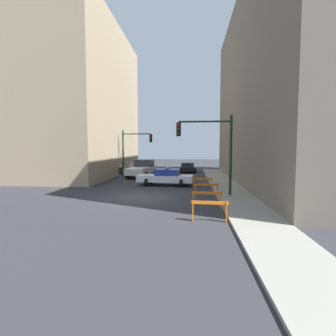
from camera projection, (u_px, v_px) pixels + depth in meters
The scene contains 15 objects.
ground_plane at pixel (139, 197), 16.96m from camera, with size 120.00×120.00×0.00m, color #2D2D33.
sidewalk_right at pixel (237, 198), 16.41m from camera, with size 2.40×44.00×0.12m.
building_corner_left at pixel (63, 103), 31.29m from camera, with size 14.00×20.00×17.21m.
building_right at pixel (306, 88), 23.09m from camera, with size 12.00×28.00×16.93m.
traffic_light_near at pixel (213, 143), 17.10m from camera, with size 3.64×0.35×5.20m.
traffic_light_far at pixel (132, 146), 29.61m from camera, with size 3.44×0.35×5.20m.
police_car at pixel (166, 177), 22.48m from camera, with size 4.82×2.58×1.52m.
white_truck at pixel (142, 169), 29.17m from camera, with size 3.11×5.62×1.90m.
parked_car_near at pixel (188, 167), 34.50m from camera, with size 2.30×4.32×1.31m.
pedestrian_crossing at pixel (121, 174), 23.76m from camera, with size 0.37×0.37×1.66m.
pedestrian_corner at pixel (131, 170), 28.42m from camera, with size 0.51×0.51×1.66m.
barrier_front at pixel (210, 208), 11.30m from camera, with size 1.60×0.22×0.90m.
barrier_mid at pixel (207, 197), 13.80m from camera, with size 1.60×0.17×0.90m.
barrier_back at pixel (207, 188), 16.90m from camera, with size 1.59×0.39×0.90m.
barrier_corner at pixel (202, 182), 20.09m from camera, with size 1.60×0.21×0.90m.
Camera 1 is at (3.35, -16.54, 3.17)m, focal length 28.00 mm.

